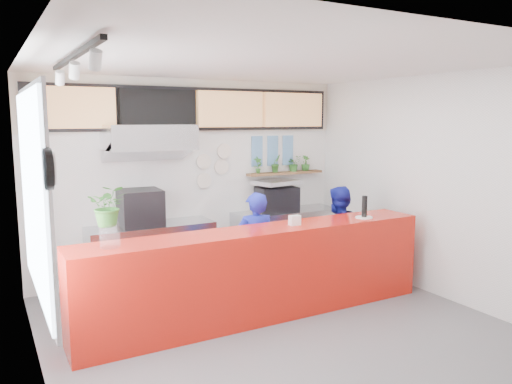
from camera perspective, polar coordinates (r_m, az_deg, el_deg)
name	(u,v)px	position (r m, az deg, el deg)	size (l,w,h in m)	color
floor	(278,328)	(5.99, 2.49, -15.30)	(5.00, 5.00, 0.00)	slate
ceiling	(279,62)	(5.52, 2.69, 14.57)	(5.00, 5.00, 0.00)	silver
wall_back	(194,178)	(7.78, -7.07, 1.63)	(5.00, 5.00, 0.00)	white
wall_left	(35,223)	(4.78, -23.99, -3.26)	(5.00, 5.00, 0.00)	white
wall_right	(436,186)	(7.17, 19.88, 0.63)	(5.00, 5.00, 0.00)	white
service_counter	(261,273)	(6.12, 0.54, -9.27)	(4.50, 0.60, 1.10)	red
cream_band	(193,106)	(7.72, -7.19, 9.76)	(5.00, 0.02, 0.80)	beige
prep_bench	(152,255)	(7.44, -11.82, -7.04)	(1.80, 0.60, 0.90)	#B2B5BA
panini_oven	(140,208)	(7.25, -13.08, -1.76)	(0.57, 0.57, 0.51)	black
extraction_hood	(149,137)	(7.14, -12.11, 6.15)	(1.20, 0.70, 0.35)	#B2B5BA
hood_lip	(150,152)	(7.15, -12.06, 4.55)	(1.20, 0.70, 0.08)	#B2B5BA
right_bench	(286,237)	(8.38, 3.44, -5.14)	(1.80, 0.60, 0.90)	#B2B5BA
espresso_machine	(277,199)	(8.15, 2.38, -0.82)	(0.63, 0.45, 0.41)	black
espresso_tray	(277,182)	(8.11, 2.39, 1.13)	(0.70, 0.49, 0.07)	#BBBDC3
herb_shelf	(285,173)	(8.42, 3.35, 2.19)	(1.40, 0.18, 0.04)	brown
menu_board_far_left	(73,108)	(7.14, -20.16, 9.04)	(1.10, 0.10, 0.55)	tan
menu_board_mid_left	(158,109)	(7.42, -11.16, 9.34)	(1.10, 0.10, 0.55)	black
menu_board_mid_right	(230,109)	(7.85, -2.96, 9.42)	(1.10, 0.10, 0.55)	tan
menu_board_far_right	(293,110)	(8.42, 4.25, 9.34)	(1.10, 0.10, 0.55)	tan
soffit	(194,109)	(7.69, -7.10, 9.40)	(4.80, 0.04, 0.65)	black
window_pane	(33,196)	(5.04, -24.09, -0.38)	(0.04, 2.20, 1.90)	silver
window_frame	(36,195)	(5.04, -23.86, -0.36)	(0.03, 2.30, 2.00)	#B2B5BA
wall_clock_rim	(48,169)	(3.81, -22.67, 2.43)	(0.30, 0.30, 0.05)	black
wall_clock_face	(53,169)	(3.82, -22.22, 2.45)	(0.26, 0.26, 0.02)	white
track_rail	(74,56)	(4.77, -20.10, 14.35)	(0.05, 2.40, 0.04)	black
dec_plate_a	(204,161)	(7.78, -6.00, 3.50)	(0.24, 0.24, 0.03)	silver
dec_plate_b	(221,167)	(7.91, -3.98, 2.88)	(0.24, 0.24, 0.03)	silver
dec_plate_c	(204,181)	(7.81, -5.96, 1.31)	(0.24, 0.24, 0.03)	silver
dec_plate_d	(224,151)	(7.91, -3.67, 4.70)	(0.24, 0.24, 0.03)	silver
photo_frame_a	(257,144)	(8.19, 0.11, 5.54)	(0.20, 0.02, 0.25)	#598CBF
photo_frame_b	(273,143)	(8.34, 1.92, 5.59)	(0.20, 0.02, 0.25)	#598CBF
photo_frame_c	(288,143)	(8.50, 3.67, 5.63)	(0.20, 0.02, 0.25)	#598CBF
photo_frame_d	(257,159)	(8.21, 0.11, 3.80)	(0.20, 0.02, 0.25)	#598CBF
photo_frame_e	(273,158)	(8.36, 1.91, 3.87)	(0.20, 0.02, 0.25)	#598CBF
photo_frame_f	(288,158)	(8.51, 3.65, 3.95)	(0.20, 0.02, 0.25)	#598CBF
staff_center	(255,248)	(6.52, -0.08, -6.44)	(0.54, 0.35, 1.47)	#151D92
staff_right	(337,237)	(7.29, 9.29, -5.05)	(0.71, 0.55, 1.45)	#151D92
herb_a	(258,165)	(8.13, 0.22, 3.10)	(0.14, 0.10, 0.27)	#2E6A25
herb_b	(276,163)	(8.30, 2.30, 3.28)	(0.16, 0.13, 0.30)	#2E6A25
herb_c	(294,163)	(8.49, 4.33, 3.28)	(0.24, 0.21, 0.27)	#2E6A25
herb_d	(306,163)	(8.63, 5.68, 3.32)	(0.15, 0.13, 0.26)	#2E6A25
glass_vase	(110,235)	(5.32, -16.38, -4.78)	(0.20, 0.20, 0.25)	white
basil_vase	(108,206)	(5.26, -16.51, -1.50)	(0.38, 0.33, 0.43)	#2E6A25
napkin_holder	(295,220)	(6.19, 4.45, -3.24)	(0.14, 0.09, 0.12)	white
white_plate	(364,217)	(6.76, 12.25, -2.86)	(0.22, 0.22, 0.02)	white
pepper_mill	(364,206)	(6.74, 12.29, -1.62)	(0.07, 0.07, 0.28)	black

